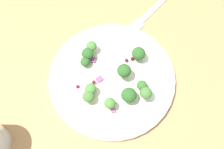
{
  "coord_description": "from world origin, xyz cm",
  "views": [
    {
      "loc": [
        -9.6,
        -24.71,
        55.14
      ],
      "look_at": [
        -2.31,
        -2.47,
        2.7
      ],
      "focal_mm": 47.53,
      "sensor_mm": 36.0,
      "label": 1
    }
  ],
  "objects_px": {
    "broccoli_floret_1": "(124,71)",
    "fork": "(153,9)",
    "broccoli_floret_0": "(110,103)",
    "broccoli_floret_2": "(91,89)",
    "plate": "(112,78)"
  },
  "relations": [
    {
      "from": "broccoli_floret_1",
      "to": "fork",
      "type": "bearing_deg",
      "value": 49.18
    },
    {
      "from": "broccoli_floret_0",
      "to": "broccoli_floret_2",
      "type": "relative_size",
      "value": 0.98
    },
    {
      "from": "plate",
      "to": "broccoli_floret_0",
      "type": "bearing_deg",
      "value": -111.97
    },
    {
      "from": "broccoli_floret_0",
      "to": "broccoli_floret_1",
      "type": "bearing_deg",
      "value": 48.98
    },
    {
      "from": "broccoli_floret_1",
      "to": "broccoli_floret_2",
      "type": "bearing_deg",
      "value": -169.19
    },
    {
      "from": "broccoli_floret_2",
      "to": "broccoli_floret_1",
      "type": "bearing_deg",
      "value": 10.81
    },
    {
      "from": "broccoli_floret_1",
      "to": "broccoli_floret_2",
      "type": "relative_size",
      "value": 1.25
    },
    {
      "from": "plate",
      "to": "fork",
      "type": "height_order",
      "value": "plate"
    },
    {
      "from": "plate",
      "to": "broccoli_floret_1",
      "type": "xyz_separation_m",
      "value": [
        0.02,
        -0.0,
        0.03
      ]
    },
    {
      "from": "plate",
      "to": "broccoli_floret_1",
      "type": "distance_m",
      "value": 0.04
    },
    {
      "from": "broccoli_floret_2",
      "to": "fork",
      "type": "xyz_separation_m",
      "value": [
        0.19,
        0.15,
        -0.03
      ]
    },
    {
      "from": "broccoli_floret_1",
      "to": "broccoli_floret_2",
      "type": "height_order",
      "value": "broccoli_floret_1"
    },
    {
      "from": "broccoli_floret_0",
      "to": "fork",
      "type": "relative_size",
      "value": 0.13
    },
    {
      "from": "broccoli_floret_2",
      "to": "fork",
      "type": "bearing_deg",
      "value": 38.58
    },
    {
      "from": "plate",
      "to": "fork",
      "type": "xyz_separation_m",
      "value": [
        0.14,
        0.13,
        -0.01
      ]
    }
  ]
}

